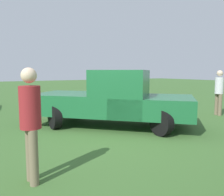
# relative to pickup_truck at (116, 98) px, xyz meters

# --- Properties ---
(ground_plane) EXTENTS (80.00, 80.00, 0.00)m
(ground_plane) POSITION_rel_pickup_truck_xyz_m (0.58, -0.32, -0.91)
(ground_plane) COLOR #3D662D
(pickup_truck) EXTENTS (4.94, 4.84, 1.78)m
(pickup_truck) POSITION_rel_pickup_truck_xyz_m (0.00, 0.00, 0.00)
(pickup_truck) COLOR black
(pickup_truck) RESTS_ON ground_plane
(person_bystander) EXTENTS (0.40, 0.40, 1.79)m
(person_bystander) POSITION_rel_pickup_truck_xyz_m (0.61, 4.47, 0.10)
(person_bystander) COLOR #7A6B51
(person_bystander) RESTS_ON ground_plane
(person_visitor) EXTENTS (0.34, 0.32, 1.80)m
(person_visitor) POSITION_rel_pickup_truck_xyz_m (2.55, -3.21, 0.11)
(person_visitor) COLOR #7A6B51
(person_visitor) RESTS_ON ground_plane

